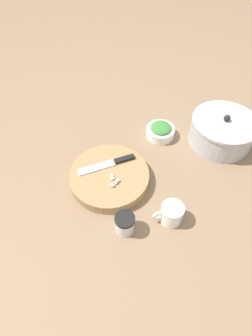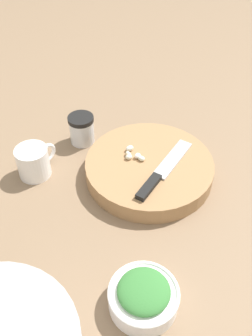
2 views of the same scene
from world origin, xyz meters
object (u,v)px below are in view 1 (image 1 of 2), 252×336
at_px(cutting_board, 109,177).
at_px(herb_bowl, 161,131).
at_px(chef_knife, 110,163).
at_px(coffee_mug, 171,214).
at_px(garlic_cloves, 114,181).
at_px(stock_pot, 222,131).
at_px(spice_jar, 125,224).

distance_m(cutting_board, herb_bowl, 0.34).
height_order(chef_knife, coffee_mug, coffee_mug).
distance_m(cutting_board, chef_knife, 0.06).
bearing_deg(garlic_cloves, cutting_board, -134.85).
distance_m(herb_bowl, stock_pot, 0.27).
bearing_deg(stock_pot, spice_jar, -26.36).
relative_size(spice_jar, stock_pot, 0.29).
distance_m(herb_bowl, coffee_mug, 0.44).
height_order(cutting_board, garlic_cloves, garlic_cloves).
bearing_deg(stock_pot, garlic_cloves, -42.70).
xyz_separation_m(chef_knife, coffee_mug, (0.14, 0.28, -0.01)).
height_order(cutting_board, chef_knife, chef_knife).
xyz_separation_m(garlic_cloves, herb_bowl, (-0.35, 0.10, -0.02)).
bearing_deg(spice_jar, coffee_mug, 121.70).
height_order(herb_bowl, stock_pot, stock_pot).
height_order(herb_bowl, coffee_mug, coffee_mug).
xyz_separation_m(herb_bowl, coffee_mug, (0.41, 0.13, 0.01)).
height_order(cutting_board, spice_jar, spice_jar).
distance_m(chef_knife, garlic_cloves, 0.09).
bearing_deg(chef_knife, spice_jar, 171.28).
bearing_deg(chef_knife, cutting_board, 155.08).
height_order(herb_bowl, spice_jar, spice_jar).
distance_m(chef_knife, coffee_mug, 0.32).
bearing_deg(stock_pot, coffee_mug, -15.70).
bearing_deg(garlic_cloves, herb_bowl, 163.75).
bearing_deg(spice_jar, cutting_board, -145.78).
bearing_deg(garlic_cloves, stock_pot, 137.30).
distance_m(chef_knife, stock_pot, 0.52).
bearing_deg(herb_bowl, coffee_mug, 17.96).
relative_size(chef_knife, garlic_cloves, 3.15).
relative_size(cutting_board, herb_bowl, 2.41).
relative_size(herb_bowl, stock_pot, 0.46).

